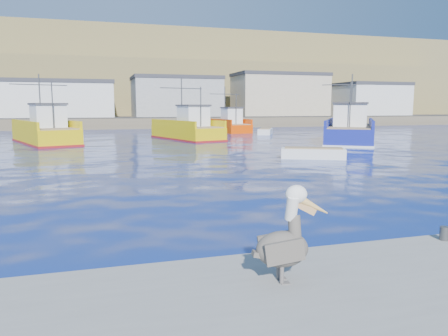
# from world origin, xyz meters

# --- Properties ---
(ground) EXTENTS (260.00, 260.00, 0.00)m
(ground) POSITION_xyz_m (0.00, 0.00, 0.00)
(ground) COLOR navy
(ground) RESTS_ON ground
(dock_bollards) EXTENTS (36.20, 0.20, 0.30)m
(dock_bollards) POSITION_xyz_m (0.60, -3.40, 0.65)
(dock_bollards) COLOR #4C4C4C
(dock_bollards) RESTS_ON dock
(far_shore) EXTENTS (200.00, 81.00, 24.00)m
(far_shore) POSITION_xyz_m (0.00, 109.20, 8.98)
(far_shore) COLOR brown
(far_shore) RESTS_ON ground
(trawler_yellow_a) EXTENTS (7.22, 11.91, 6.52)m
(trawler_yellow_a) POSITION_xyz_m (-8.58, 32.80, 1.04)
(trawler_yellow_a) COLOR #D7B608
(trawler_yellow_a) RESTS_ON ground
(trawler_yellow_b) EXTENTS (6.36, 11.00, 6.40)m
(trawler_yellow_b) POSITION_xyz_m (5.17, 34.10, 0.99)
(trawler_yellow_b) COLOR #D7B608
(trawler_yellow_b) RESTS_ON ground
(trawler_blue) EXTENTS (10.05, 12.19, 6.59)m
(trawler_blue) POSITION_xyz_m (19.04, 25.46, 1.07)
(trawler_blue) COLOR navy
(trawler_blue) RESTS_ON ground
(boat_orange) EXTENTS (4.52, 8.74, 6.08)m
(boat_orange) POSITION_xyz_m (13.12, 45.37, 1.03)
(boat_orange) COLOR #E53D01
(boat_orange) RESTS_ON ground
(skiff_mid) EXTENTS (4.32, 3.14, 0.90)m
(skiff_mid) POSITION_xyz_m (9.55, 14.84, 0.29)
(skiff_mid) COLOR silver
(skiff_mid) RESTS_ON ground
(skiff_far) EXTENTS (3.28, 4.49, 0.93)m
(skiff_far) POSITION_xyz_m (16.14, 39.65, 0.30)
(skiff_far) COLOR silver
(skiff_far) RESTS_ON ground
(pelican) EXTENTS (1.32, 0.63, 1.62)m
(pelican) POSITION_xyz_m (-1.28, -4.48, 1.19)
(pelican) COLOR #595451
(pelican) RESTS_ON dock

